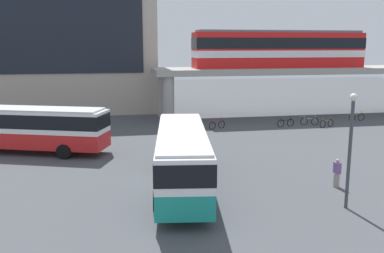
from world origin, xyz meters
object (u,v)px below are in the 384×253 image
Objects in this scene: bicycle_black at (286,123)px; station_building at (14,36)px; bus_secondary at (30,125)px; pedestrian_walking_across at (337,174)px; bicycle_silver at (309,121)px; bicycle_brown at (327,123)px; bicycle_red at (217,125)px; train at (279,49)px; bicycle_green at (357,117)px; bus_main at (182,153)px.

station_building is at bearing 148.99° from bicycle_black.
bus_secondary is 7.18× the size of pedestrian_walking_across.
bicycle_brown is at bearing -50.48° from bicycle_silver.
bicycle_black and bicycle_red have the same top height.
station_building is 30.04m from train.
station_building is at bearing 151.77° from bicycle_silver.
bus_secondary is 22.55m from bicycle_black.
bicycle_green is 1.01× the size of bicycle_silver.
bicycle_brown is at bearing 63.37° from pedestrian_walking_across.
train is 9.07m from bicycle_black.
station_building is at bearing 150.72° from bicycle_brown.
bicycle_red is at bearing 173.29° from bicycle_brown.
bicycle_black is at bearing -31.01° from station_building.
train is at bearing 56.83° from bus_main.
bicycle_green is at bearing 55.54° from pedestrian_walking_across.
bicycle_green is 5.92m from bicycle_silver.
bicycle_red is 9.16m from bicycle_silver.
station_building reaches higher than bicycle_brown.
pedestrian_walking_across reaches higher than bicycle_brown.
bicycle_brown is at bearing -6.71° from bicycle_red.
pedestrian_walking_across is (22.54, -32.76, -7.80)m from station_building.
bicycle_brown is (2.22, -6.78, -6.81)m from train.
station_building is 1.75× the size of train.
station_building reaches higher than bicycle_green.
bicycle_black is 3.78m from bicycle_brown.
bicycle_red is (5.89, 15.70, -1.63)m from bus_main.
bicycle_red is at bearing -179.34° from bicycle_silver.
bus_secondary is 6.32× the size of bicycle_silver.
bus_main is 19.94m from bicycle_black.
bus_secondary is 6.68× the size of bicycle_red.
bus_main is 13.42m from bus_secondary.
bicycle_green is at bearing 12.65° from bicycle_silver.
bicycle_green is 1.14× the size of pedestrian_walking_across.
bus_secondary is 20.68m from pedestrian_walking_across.
pedestrian_walking_across is (2.36, -16.91, 0.37)m from bicycle_red.
train is 10.22× the size of bicycle_silver.
station_building is at bearing 159.99° from train.
bicycle_black is at bearing 75.79° from pedestrian_walking_across.
bus_main is 1.00× the size of bus_secondary.
bus_secondary is 16.37m from bicycle_red.
bicycle_brown is (30.41, -17.05, -8.17)m from station_building.
train is at bearing 101.73° from bicycle_silver.
bus_main is 6.36× the size of bicycle_black.
bicycle_red is 1.07× the size of pedestrian_walking_across.
pedestrian_walking_across is at bearing -111.77° from bicycle_silver.
bicycle_silver is at bearing 14.06° from bus_secondary.
bus_secondary is 6.28× the size of bicycle_green.
bicycle_black is (26.76, -16.08, -8.17)m from station_building.
bicycle_red is 0.95× the size of bicycle_silver.
station_building reaches higher than bicycle_red.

